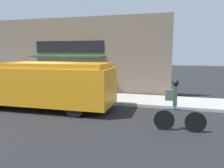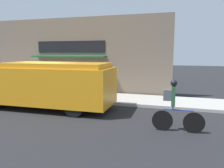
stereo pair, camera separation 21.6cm
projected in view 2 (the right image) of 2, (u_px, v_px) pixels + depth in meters
name	position (u px, v px, depth m)	size (l,w,h in m)	color
ground_plane	(52.00, 101.00, 11.82)	(70.00, 70.00, 0.00)	#232326
sidewalk	(64.00, 95.00, 12.98)	(28.00, 2.47, 0.14)	#ADAAA3
storefront	(74.00, 56.00, 13.98)	(12.31, 0.87, 4.76)	#756656
school_bus	(48.00, 85.00, 10.08)	(6.86, 2.65, 2.14)	orange
cyclist	(175.00, 107.00, 7.15)	(1.69, 0.22, 1.74)	black
trash_bin	(80.00, 86.00, 13.52)	(0.55, 0.55, 0.84)	slate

